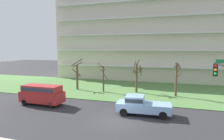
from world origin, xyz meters
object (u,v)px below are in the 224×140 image
Objects in this scene: tree_left at (103,77)px; tree_right at (176,78)px; pickup_blue_near_left at (141,105)px; tree_center at (137,76)px; tree_far_left at (77,75)px; van_red_center_left at (42,93)px.

tree_right is at bearing 1.59° from tree_left.
pickup_blue_near_left is (7.19, -8.54, -1.29)m from tree_left.
tree_center is 0.92× the size of pickup_blue_near_left.
pickup_blue_near_left is (11.86, -8.97, -1.43)m from tree_far_left.
tree_center is (5.02, 1.15, 0.35)m from tree_left.
van_red_center_left is at bearing -2.85° from pickup_blue_near_left.
tree_center reaches higher than van_red_center_left.
tree_center is at bearing 4.28° from tree_far_left.
pickup_blue_near_left is 1.05× the size of van_red_center_left.
tree_left is 0.83× the size of pickup_blue_near_left.
pickup_blue_near_left is at bearing -77.38° from tree_center.
tree_left is 0.90× the size of tree_center.
tree_right is at bearing -8.56° from tree_center.
tree_left is at bearing -5.19° from tree_far_left.
tree_far_left is 1.05× the size of tree_right.
tree_right is at bearing -149.35° from van_red_center_left.
tree_left is 0.87× the size of van_red_center_left.
van_red_center_left is at bearing -118.82° from tree_left.
tree_far_left is at bearing -39.89° from pickup_blue_near_left.
pickup_blue_near_left is 11.90m from van_red_center_left.
tree_far_left reaches higher than van_red_center_left.
tree_left is at bearing -178.41° from tree_right.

